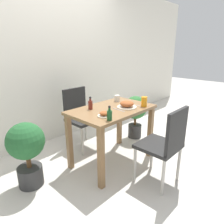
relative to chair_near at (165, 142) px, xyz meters
name	(u,v)px	position (x,y,z in m)	size (l,w,h in m)	color
ground_plane	(112,161)	(-0.05, 0.74, -0.52)	(16.00, 16.00, 0.00)	beige
wall_back	(55,60)	(-0.05, 1.97, 0.78)	(8.00, 0.05, 2.60)	silver
dining_table	(112,118)	(-0.05, 0.74, 0.11)	(1.05, 0.67, 0.76)	olive
chair_near	(165,142)	(0.00, 0.00, 0.00)	(0.42, 0.42, 0.91)	black
chair_far	(80,114)	(-0.04, 1.42, 0.00)	(0.42, 0.42, 0.91)	black
food_plate	(127,104)	(0.10, 0.62, 0.28)	(0.25, 0.25, 0.09)	beige
side_plate	(104,114)	(-0.33, 0.59, 0.27)	(0.16, 0.16, 0.06)	beige
drink_cup	(117,98)	(0.25, 0.92, 0.29)	(0.08, 0.08, 0.09)	silver
juice_glass	(144,102)	(0.30, 0.49, 0.31)	(0.08, 0.08, 0.13)	orange
sauce_bottle	(109,115)	(-0.38, 0.46, 0.30)	(0.06, 0.06, 0.16)	#194C23
condiment_bottle	(90,104)	(-0.26, 0.91, 0.30)	(0.06, 0.06, 0.16)	maroon
fork_utensil	(119,110)	(-0.05, 0.62, 0.24)	(0.03, 0.20, 0.00)	silver
spoon_utensil	(134,105)	(0.26, 0.62, 0.24)	(0.01, 0.19, 0.00)	silver
potted_plant_left	(27,148)	(-1.04, 1.07, -0.06)	(0.40, 0.40, 0.75)	#333333
potted_plant_right	(135,112)	(0.79, 0.98, -0.06)	(0.38, 0.38, 0.72)	#333333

